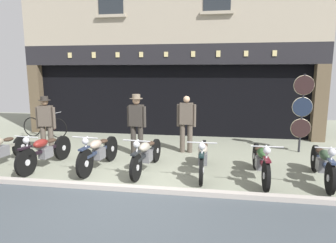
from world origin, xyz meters
TOP-DOWN VIEW (x-y plane):
  - ground at (0.00, -0.98)m, footprint 22.81×22.00m
  - shop_facade at (-0.00, 6.98)m, footprint 11.11×4.42m
  - motorcycle_far_left at (-3.64, 1.16)m, footprint 0.62×1.96m
  - motorcycle_left at (-2.42, 1.15)m, footprint 0.62×1.98m
  - motorcycle_center_left at (-1.07, 1.26)m, footprint 0.62×1.97m
  - motorcycle_center at (0.11, 1.29)m, footprint 0.62×2.04m
  - motorcycle_center_right at (1.45, 1.29)m, footprint 0.62×2.03m
  - motorcycle_right at (2.71, 1.15)m, footprint 0.62×2.01m
  - motorcycle_far_right at (3.99, 1.19)m, footprint 0.62×1.98m
  - salesman_left at (-3.12, 2.39)m, footprint 0.55×0.33m
  - shopkeeper_center at (-0.46, 2.56)m, footprint 0.56×0.36m
  - salesman_right at (0.89, 3.07)m, footprint 0.56×0.25m
  - tyre_sign_pole at (4.19, 3.59)m, footprint 0.57×0.06m
  - advert_board_near at (-2.85, 5.40)m, footprint 0.76×0.03m
  - leaning_bicycle at (-4.40, 4.33)m, footprint 1.79×0.50m

SIDE VIEW (x-z plane):
  - ground at x=0.00m, z-range -0.13..0.05m
  - leaning_bicycle at x=-4.40m, z-range -0.09..0.86m
  - motorcycle_far_left at x=-3.64m, z-range -0.04..0.86m
  - motorcycle_center at x=0.11m, z-range -0.04..0.86m
  - motorcycle_center_right at x=1.45m, z-range -0.04..0.87m
  - motorcycle_right at x=2.71m, z-range -0.03..0.87m
  - motorcycle_far_right at x=3.99m, z-range -0.03..0.87m
  - motorcycle_left at x=-2.42m, z-range -0.04..0.88m
  - motorcycle_center_left at x=-1.07m, z-range -0.03..0.89m
  - salesman_left at x=-3.12m, z-range 0.09..1.74m
  - salesman_right at x=0.89m, z-range 0.09..1.75m
  - shopkeeper_center at x=-0.46m, z-range 0.11..1.84m
  - tyre_sign_pole at x=4.19m, z-range 0.18..2.47m
  - advert_board_near at x=-2.85m, z-range 1.13..2.17m
  - shop_facade at x=0.00m, z-range -1.61..5.22m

